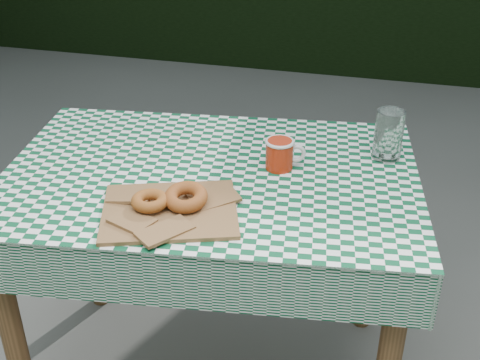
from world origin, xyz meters
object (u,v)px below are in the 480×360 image
(table, at_px, (213,284))
(paper_bag, at_px, (170,210))
(drinking_glass, at_px, (389,135))
(coffee_mug, at_px, (279,154))

(table, height_order, paper_bag, paper_bag)
(drinking_glass, bearing_deg, paper_bag, -139.35)
(table, xyz_separation_m, coffee_mug, (0.17, 0.07, 0.42))
(table, relative_size, drinking_glass, 7.73)
(table, xyz_separation_m, paper_bag, (-0.04, -0.22, 0.39))
(paper_bag, distance_m, coffee_mug, 0.36)
(table, bearing_deg, coffee_mug, 14.73)
(table, distance_m, coffee_mug, 0.46)
(table, bearing_deg, drinking_glass, 16.98)
(table, xyz_separation_m, drinking_glass, (0.45, 0.20, 0.45))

